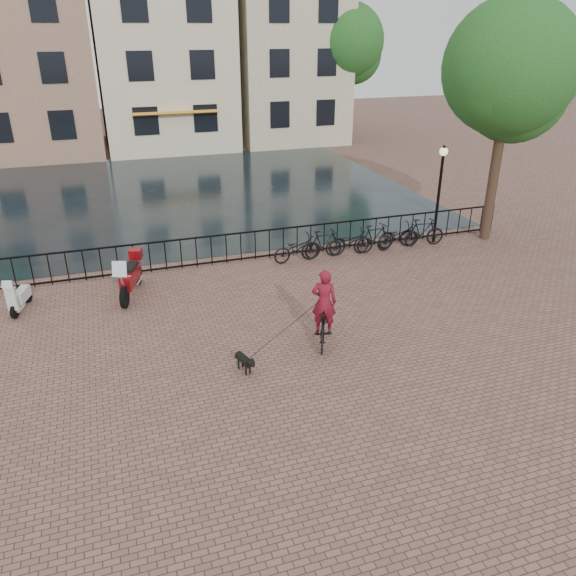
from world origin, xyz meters
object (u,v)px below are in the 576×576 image
object	(u,v)px
cyclist	(324,312)
dog	(244,362)
lamp_post	(441,178)
motorcycle	(130,272)
scooter	(19,291)

from	to	relation	value
cyclist	dog	size ratio (longest dim) A/B	3.05
lamp_post	cyclist	distance (m)	8.74
lamp_post	motorcycle	xyz separation A→B (m)	(-10.91, -1.18, -1.64)
cyclist	scooter	distance (m)	8.53
dog	cyclist	bearing A→B (deg)	-1.49
motorcycle	scooter	bearing A→B (deg)	-162.10
lamp_post	motorcycle	world-z (taller)	lamp_post
lamp_post	scooter	distance (m)	14.08
lamp_post	dog	distance (m)	10.92
lamp_post	dog	world-z (taller)	lamp_post
lamp_post	cyclist	size ratio (longest dim) A/B	1.48
lamp_post	cyclist	world-z (taller)	lamp_post
dog	motorcycle	size ratio (longest dim) A/B	0.36
dog	scooter	xyz separation A→B (m)	(-5.14, 4.96, 0.34)
cyclist	dog	world-z (taller)	cyclist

